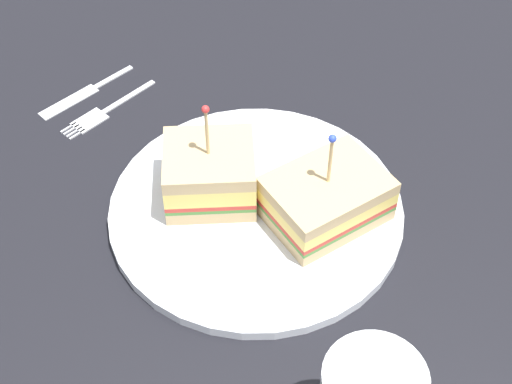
# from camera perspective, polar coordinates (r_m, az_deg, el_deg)

# --- Properties ---
(ground_plane) EXTENTS (1.16, 1.16, 0.02)m
(ground_plane) POSITION_cam_1_polar(r_m,az_deg,el_deg) (0.72, 0.00, -2.17)
(ground_plane) COLOR black
(plate) EXTENTS (0.28, 0.28, 0.01)m
(plate) POSITION_cam_1_polar(r_m,az_deg,el_deg) (0.71, 0.00, -1.37)
(plate) COLOR white
(plate) RESTS_ON ground_plane
(sandwich_half_front) EXTENTS (0.08, 0.09, 0.11)m
(sandwich_half_front) POSITION_cam_1_polar(r_m,az_deg,el_deg) (0.70, -3.51, 1.37)
(sandwich_half_front) COLOR tan
(sandwich_half_front) RESTS_ON plate
(sandwich_half_back) EXTENTS (0.11, 0.13, 0.10)m
(sandwich_half_back) POSITION_cam_1_polar(r_m,az_deg,el_deg) (0.68, 5.33, -0.48)
(sandwich_half_back) COLOR tan
(sandwich_half_back) RESTS_ON plate
(fork) EXTENTS (0.09, 0.10, 0.00)m
(fork) POSITION_cam_1_polar(r_m,az_deg,el_deg) (0.83, -11.66, 5.83)
(fork) COLOR silver
(fork) RESTS_ON ground_plane
(knife) EXTENTS (0.08, 0.10, 0.00)m
(knife) POSITION_cam_1_polar(r_m,az_deg,el_deg) (0.86, -12.94, 7.26)
(knife) COLOR silver
(knife) RESTS_ON ground_plane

